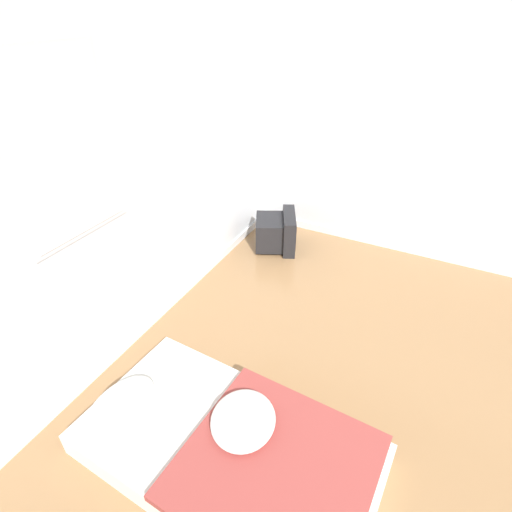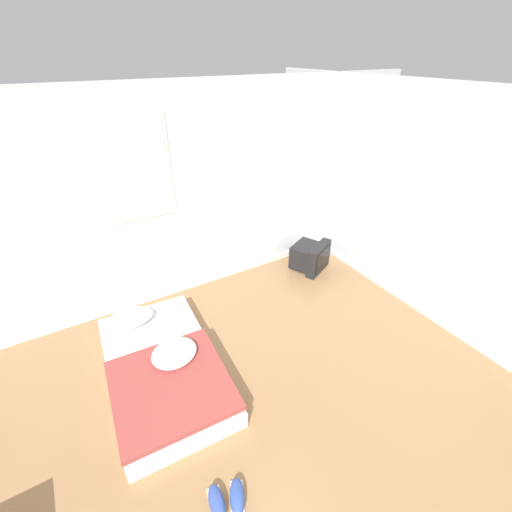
{
  "view_description": "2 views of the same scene",
  "coord_description": "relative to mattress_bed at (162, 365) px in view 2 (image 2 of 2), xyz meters",
  "views": [
    {
      "loc": [
        -1.45,
        0.88,
        2.49
      ],
      "look_at": [
        0.93,
        2.1,
        0.76
      ],
      "focal_mm": 28.0,
      "sensor_mm": 36.0,
      "label": 1
    },
    {
      "loc": [
        -0.64,
        -0.83,
        2.86
      ],
      "look_at": [
        1.07,
        2.06,
        0.82
      ],
      "focal_mm": 24.0,
      "sensor_mm": 36.0,
      "label": 2
    }
  ],
  "objects": [
    {
      "name": "wall_back",
      "position": [
        0.25,
        1.29,
        1.17
      ],
      "size": [
        8.11,
        0.08,
        2.6
      ],
      "color": "silver",
      "rests_on": "ground_plane"
    },
    {
      "name": "mattress_bed",
      "position": [
        0.0,
        0.0,
        0.0
      ],
      "size": [
        1.13,
        1.91,
        0.33
      ],
      "color": "silver",
      "rests_on": "ground_plane"
    },
    {
      "name": "crt_tv",
      "position": [
        2.52,
        0.8,
        0.08
      ],
      "size": [
        0.63,
        0.61,
        0.43
      ],
      "color": "black",
      "rests_on": "ground_plane"
    },
    {
      "name": "sneaker_pair",
      "position": [
        0.03,
        -1.39,
        -0.07
      ],
      "size": [
        0.33,
        0.32,
        0.1
      ],
      "color": "silver",
      "rests_on": "ground_plane"
    }
  ]
}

